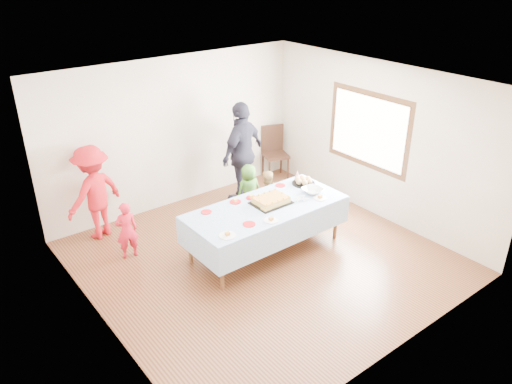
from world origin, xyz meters
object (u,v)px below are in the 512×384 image
Objects in this scene: dining_chair at (274,149)px; adult_left at (94,192)px; birthday_cake at (271,201)px; party_table at (266,209)px.

dining_chair is 0.69× the size of adult_left.
birthday_cake is at bearing -111.24° from dining_chair.
birthday_cake is 2.85m from adult_left.
dining_chair is at bearing 47.67° from party_table.
party_table is 1.59× the size of adult_left.
adult_left is (-1.89, 2.05, 0.06)m from party_table.
party_table is at bearing -168.69° from birthday_cake.
party_table is 2.89m from dining_chair.
party_table is at bearing -112.66° from dining_chair.
adult_left is at bearing 134.64° from birthday_cake.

